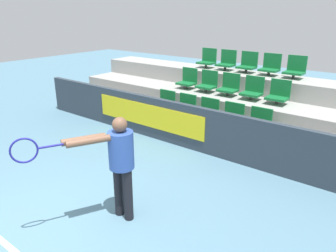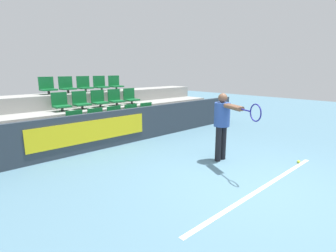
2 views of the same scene
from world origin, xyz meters
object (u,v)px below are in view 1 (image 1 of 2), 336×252
(stadium_chair_2, at_px, (208,112))
(stadium_chair_7, at_px, (229,86))
(stadium_chair_4, at_px, (259,123))
(stadium_chair_14, at_px, (295,69))
(stadium_chair_1, at_px, (186,107))
(stadium_chair_3, at_px, (232,117))
(stadium_chair_13, at_px, (270,66))
(stadium_chair_5, at_px, (188,80))
(tennis_player, at_px, (117,158))
(stadium_chair_10, at_px, (207,60))
(stadium_chair_8, at_px, (253,90))
(stadium_chair_11, at_px, (227,62))
(stadium_chair_9, at_px, (279,94))
(stadium_chair_6, at_px, (208,83))
(stadium_chair_12, at_px, (248,64))
(stadium_chair_0, at_px, (165,103))

(stadium_chair_2, xyz_separation_m, stadium_chair_7, (0.00, 0.95, 0.42))
(stadium_chair_4, relative_size, stadium_chair_14, 1.00)
(stadium_chair_1, xyz_separation_m, stadium_chair_3, (1.22, 0.00, 0.00))
(stadium_chair_3, distance_m, stadium_chair_13, 2.08)
(stadium_chair_1, height_order, stadium_chair_5, stadium_chair_5)
(stadium_chair_7, relative_size, tennis_player, 0.35)
(stadium_chair_14, xyz_separation_m, tennis_player, (-0.60, -5.26, -0.55))
(stadium_chair_1, xyz_separation_m, stadium_chair_10, (-0.61, 1.91, 0.84))
(stadium_chair_1, bearing_deg, stadium_chair_8, 38.07)
(stadium_chair_10, bearing_deg, tennis_player, -70.83)
(stadium_chair_8, distance_m, stadium_chair_11, 1.60)
(stadium_chair_3, xyz_separation_m, stadium_chair_7, (-0.61, 0.95, 0.42))
(stadium_chair_9, relative_size, stadium_chair_10, 1.00)
(stadium_chair_1, bearing_deg, stadium_chair_3, 0.00)
(stadium_chair_6, distance_m, stadium_chair_12, 1.21)
(stadium_chair_6, height_order, stadium_chair_9, same)
(tennis_player, bearing_deg, stadium_chair_4, 105.77)
(stadium_chair_4, relative_size, tennis_player, 0.35)
(stadium_chair_2, distance_m, stadium_chair_9, 1.60)
(stadium_chair_8, distance_m, stadium_chair_10, 2.10)
(stadium_chair_0, distance_m, stadium_chair_10, 2.08)
(stadium_chair_1, height_order, stadium_chair_13, stadium_chair_13)
(stadium_chair_10, bearing_deg, stadium_chair_11, 0.00)
(stadium_chair_1, distance_m, stadium_chair_3, 1.22)
(stadium_chair_0, bearing_deg, stadium_chair_5, 90.00)
(stadium_chair_11, relative_size, stadium_chair_13, 1.00)
(stadium_chair_1, distance_m, stadium_chair_9, 2.10)
(stadium_chair_2, xyz_separation_m, stadium_chair_4, (1.22, 0.00, 0.00))
(stadium_chair_2, height_order, tennis_player, tennis_player)
(stadium_chair_0, xyz_separation_m, stadium_chair_10, (0.00, 1.91, 0.84))
(stadium_chair_4, xyz_separation_m, stadium_chair_10, (-2.43, 1.91, 0.84))
(stadium_chair_9, xyz_separation_m, stadium_chair_13, (-0.61, 0.95, 0.42))
(stadium_chair_6, bearing_deg, stadium_chair_12, 57.45)
(stadium_chair_0, height_order, stadium_chair_1, same)
(stadium_chair_10, relative_size, tennis_player, 0.35)
(stadium_chair_12, bearing_deg, stadium_chair_6, -122.55)
(stadium_chair_7, distance_m, stadium_chair_8, 0.61)
(stadium_chair_7, xyz_separation_m, stadium_chair_11, (-0.61, 0.95, 0.42))
(stadium_chair_1, relative_size, stadium_chair_5, 1.00)
(stadium_chair_3, distance_m, stadium_chair_6, 1.60)
(stadium_chair_9, bearing_deg, stadium_chair_3, -122.55)
(stadium_chair_3, height_order, stadium_chair_14, stadium_chair_14)
(stadium_chair_1, bearing_deg, stadium_chair_6, 90.00)
(stadium_chair_4, xyz_separation_m, stadium_chair_9, (0.00, 0.95, 0.42))
(stadium_chair_6, relative_size, stadium_chair_9, 1.00)
(stadium_chair_0, relative_size, stadium_chair_11, 1.00)
(stadium_chair_9, xyz_separation_m, stadium_chair_14, (0.00, 0.95, 0.42))
(stadium_chair_4, bearing_deg, stadium_chair_12, 122.55)
(stadium_chair_13, bearing_deg, stadium_chair_3, -90.00)
(stadium_chair_5, bearing_deg, stadium_chair_10, 90.00)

